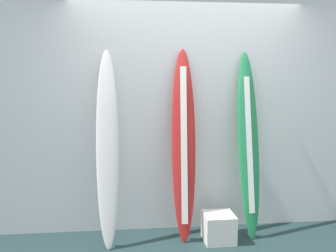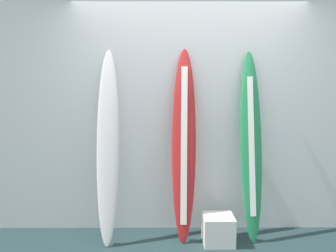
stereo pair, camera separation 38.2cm
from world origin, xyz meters
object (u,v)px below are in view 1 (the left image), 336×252
surfboard_crimson (184,146)px  surfboard_emerald (248,146)px  surfboard_ivory (108,149)px  display_block_left (219,227)px

surfboard_crimson → surfboard_emerald: size_ratio=1.01×
surfboard_ivory → display_block_left: 1.42m
display_block_left → surfboard_ivory: bearing=174.1°
surfboard_emerald → display_block_left: (-0.35, -0.17, -0.83)m
surfboard_ivory → surfboard_emerald: surfboard_ivory is taller
surfboard_crimson → surfboard_ivory: bearing=-176.7°
surfboard_ivory → surfboard_emerald: bearing=1.8°
surfboard_ivory → surfboard_emerald: (1.49, 0.05, -0.00)m
surfboard_ivory → surfboard_emerald: 1.49m
surfboard_ivory → surfboard_crimson: surfboard_crimson is taller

